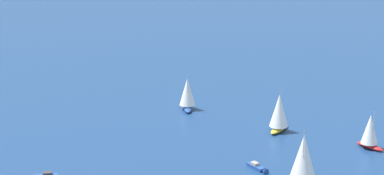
{
  "coord_description": "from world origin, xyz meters",
  "views": [
    {
      "loc": [
        -81.98,
        120.14,
        72.98
      ],
      "look_at": [
        0.0,
        0.0,
        26.73
      ],
      "focal_mm": 71.54,
      "sensor_mm": 36.0,
      "label": 1
    }
  ],
  "objects_px": {
    "sailboat_inshore": "(187,93)",
    "sailboat_ahead": "(303,159)",
    "sailboat_trailing": "(370,131)",
    "sailboat_outer_ring_a": "(279,113)",
    "motorboat_far_port": "(258,168)"
  },
  "relations": [
    {
      "from": "sailboat_inshore",
      "to": "sailboat_ahead",
      "type": "relative_size",
      "value": 0.78
    },
    {
      "from": "sailboat_trailing",
      "to": "sailboat_outer_ring_a",
      "type": "height_order",
      "value": "sailboat_outer_ring_a"
    },
    {
      "from": "motorboat_far_port",
      "to": "sailboat_outer_ring_a",
      "type": "bearing_deg",
      "value": -72.18
    },
    {
      "from": "motorboat_far_port",
      "to": "sailboat_inshore",
      "type": "bearing_deg",
      "value": -34.25
    },
    {
      "from": "sailboat_trailing",
      "to": "sailboat_ahead",
      "type": "height_order",
      "value": "sailboat_ahead"
    },
    {
      "from": "motorboat_far_port",
      "to": "sailboat_ahead",
      "type": "distance_m",
      "value": 13.65
    },
    {
      "from": "sailboat_inshore",
      "to": "sailboat_ahead",
      "type": "height_order",
      "value": "sailboat_ahead"
    },
    {
      "from": "sailboat_inshore",
      "to": "sailboat_trailing",
      "type": "height_order",
      "value": "sailboat_inshore"
    },
    {
      "from": "motorboat_far_port",
      "to": "sailboat_ahead",
      "type": "xyz_separation_m",
      "value": [
        -12.28,
        1.66,
        5.7
      ]
    },
    {
      "from": "sailboat_inshore",
      "to": "sailboat_ahead",
      "type": "xyz_separation_m",
      "value": [
        -50.59,
        27.74,
        1.37
      ]
    },
    {
      "from": "motorboat_far_port",
      "to": "sailboat_trailing",
      "type": "relative_size",
      "value": 0.65
    },
    {
      "from": "sailboat_inshore",
      "to": "sailboat_trailing",
      "type": "bearing_deg",
      "value": -178.41
    },
    {
      "from": "sailboat_trailing",
      "to": "motorboat_far_port",
      "type": "bearing_deg",
      "value": 59.33
    },
    {
      "from": "sailboat_inshore",
      "to": "sailboat_trailing",
      "type": "relative_size",
      "value": 1.06
    },
    {
      "from": "motorboat_far_port",
      "to": "sailboat_inshore",
      "type": "distance_m",
      "value": 46.54
    }
  ]
}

